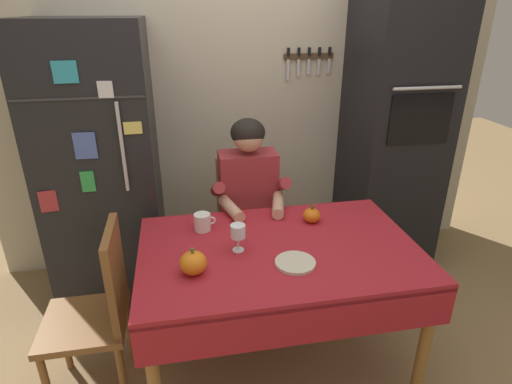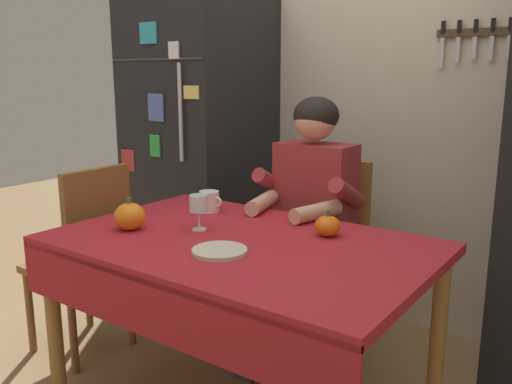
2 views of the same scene
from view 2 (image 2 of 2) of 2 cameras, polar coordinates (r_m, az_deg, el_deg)
name	(u,v)px [view 2 (image 2 of 2)]	position (r m, az deg, el deg)	size (l,w,h in m)	color
back_wall_assembly	(390,82)	(3.00, 13.97, 11.18)	(3.70, 0.13, 2.60)	beige
refrigerator	(201,150)	(3.23, -5.88, 4.41)	(0.68, 0.71, 1.80)	black
dining_table	(237,263)	(2.03, -2.05, -7.46)	(1.40, 0.90, 0.74)	#9E6B33
chair_behind_person	(326,244)	(2.74, 7.39, -5.46)	(0.40, 0.40, 0.93)	#9E6B33
seated_person	(308,208)	(2.52, 5.48, -1.66)	(0.47, 0.55, 1.25)	#38384C
chair_left_side	(87,253)	(2.70, -17.43, -6.21)	(0.40, 0.40, 0.93)	brown
coffee_mug	(209,201)	(2.42, -4.95, -1.00)	(0.12, 0.09, 0.09)	white
wine_glass	(199,205)	(2.13, -6.08, -1.36)	(0.07, 0.07, 0.14)	white
pumpkin_large	(328,226)	(2.07, 7.57, -3.56)	(0.10, 0.10, 0.10)	orange
pumpkin_medium	(130,216)	(2.19, -13.19, -2.52)	(0.12, 0.12, 0.13)	orange
serving_tray	(219,251)	(1.87, -3.88, -6.25)	(0.19, 0.19, 0.02)	beige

